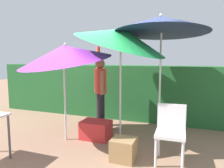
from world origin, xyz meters
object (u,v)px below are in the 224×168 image
umbrella_rainbow (122,37)px  umbrella_yellow (64,54)px  person_vendor (100,88)px  cooler_box (96,130)px  umbrella_orange (161,25)px  chair_plastic (171,130)px  crate_cardboard (124,149)px

umbrella_rainbow → umbrella_yellow: umbrella_rainbow is taller
umbrella_yellow → person_vendor: (0.32, 0.94, -0.76)m
umbrella_rainbow → umbrella_yellow: bearing=-154.4°
umbrella_rainbow → cooler_box: (-0.47, -0.21, -1.84)m
umbrella_orange → chair_plastic: umbrella_orange is taller
cooler_box → umbrella_yellow: bearing=-153.0°
chair_plastic → umbrella_orange: bearing=110.0°
person_vendor → crate_cardboard: bearing=-53.7°
chair_plastic → cooler_box: chair_plastic is taller
umbrella_rainbow → chair_plastic: (1.01, -0.65, -1.51)m
umbrella_rainbow → cooler_box: 1.91m
cooler_box → umbrella_orange: bearing=18.7°
umbrella_yellow → crate_cardboard: umbrella_yellow is taller
umbrella_yellow → chair_plastic: bearing=-5.1°
umbrella_yellow → person_vendor: umbrella_yellow is taller
person_vendor → umbrella_orange: bearing=-11.4°
chair_plastic → umbrella_yellow: bearing=174.9°
umbrella_orange → crate_cardboard: umbrella_orange is taller
crate_cardboard → umbrella_yellow: bearing=163.0°
umbrella_orange → cooler_box: bearing=-161.3°
umbrella_orange → chair_plastic: 1.95m
person_vendor → umbrella_yellow: bearing=-109.0°
chair_plastic → cooler_box: bearing=163.4°
chair_plastic → crate_cardboard: (-0.70, -0.22, -0.34)m
umbrella_yellow → chair_plastic: umbrella_yellow is taller
person_vendor → cooler_box: 1.03m
umbrella_orange → crate_cardboard: 2.36m
umbrella_rainbow → umbrella_orange: 0.76m
umbrella_rainbow → cooler_box: bearing=-156.0°
umbrella_orange → umbrella_rainbow: bearing=-165.1°
umbrella_rainbow → person_vendor: umbrella_rainbow is taller
chair_plastic → cooler_box: (-1.49, 0.44, -0.33)m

